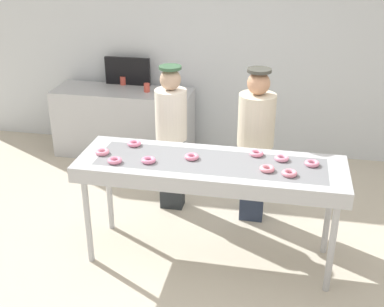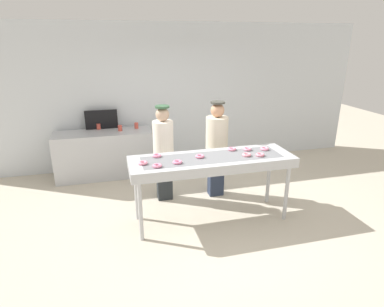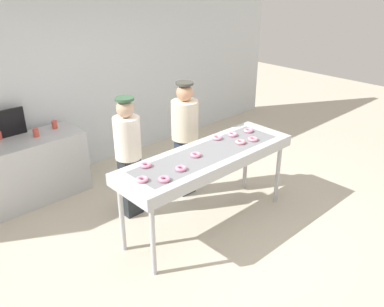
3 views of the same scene
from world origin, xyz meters
TOP-DOWN VIEW (x-y plane):
  - ground_plane at (0.00, 0.00)m, footprint 16.00×16.00m
  - back_wall at (0.00, 2.51)m, footprint 8.00×0.12m
  - fryer_conveyor at (0.00, 0.00)m, footprint 2.30×0.71m
  - strawberry_donut_0 at (-0.17, 0.03)m, footprint 0.16×0.16m
  - strawberry_donut_1 at (-0.80, -0.17)m, footprint 0.17×0.17m
  - strawberry_donut_2 at (0.85, 0.10)m, footprint 0.15×0.15m
  - strawberry_donut_3 at (0.59, 0.15)m, footprint 0.15×0.15m
  - strawberry_donut_4 at (-0.96, -0.03)m, footprint 0.17×0.17m
  - strawberry_donut_5 at (0.48, -0.08)m, footprint 0.17×0.17m
  - strawberry_donut_6 at (-0.52, -0.11)m, footprint 0.17×0.17m
  - strawberry_donut_7 at (0.66, -0.12)m, footprint 0.17×0.17m
  - strawberry_donut_8 at (0.37, 0.21)m, footprint 0.17×0.17m
  - strawberry_donut_9 at (-0.74, 0.21)m, footprint 0.17×0.17m
  - worker_baker at (-0.54, 0.83)m, footprint 0.32×0.32m
  - worker_assistant at (0.32, 0.76)m, footprint 0.36×0.36m
  - prep_counter at (-1.49, 2.06)m, footprint 1.79×0.61m
  - paper_cup_0 at (-0.84, 2.18)m, footprint 0.08×0.08m
  - paper_cup_2 at (-1.16, 2.07)m, footprint 0.08×0.08m
  - menu_display at (-1.49, 2.32)m, footprint 0.61×0.04m

SIDE VIEW (x-z plane):
  - ground_plane at x=0.00m, z-range 0.00..0.00m
  - prep_counter at x=-1.49m, z-range 0.00..0.88m
  - worker_baker at x=-0.54m, z-range 0.09..1.66m
  - fryer_conveyor at x=0.00m, z-range 0.41..1.39m
  - worker_assistant at x=0.32m, z-range 0.12..1.73m
  - paper_cup_0 at x=-0.84m, z-range 0.88..0.99m
  - paper_cup_2 at x=-1.16m, z-range 0.88..0.99m
  - strawberry_donut_0 at x=-0.17m, z-range 0.98..1.01m
  - strawberry_donut_1 at x=-0.80m, z-range 0.98..1.01m
  - strawberry_donut_2 at x=0.85m, z-range 0.98..1.01m
  - strawberry_donut_3 at x=0.59m, z-range 0.98..1.01m
  - strawberry_donut_4 at x=-0.96m, z-range 0.98..1.01m
  - strawberry_donut_5 at x=0.48m, z-range 0.98..1.01m
  - strawberry_donut_6 at x=-0.52m, z-range 0.98..1.01m
  - strawberry_donut_7 at x=0.66m, z-range 0.98..1.01m
  - strawberry_donut_8 at x=0.37m, z-range 0.98..1.01m
  - strawberry_donut_9 at x=-0.74m, z-range 0.98..1.01m
  - menu_display at x=-1.49m, z-range 0.88..1.25m
  - back_wall at x=0.00m, z-range 0.00..2.85m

